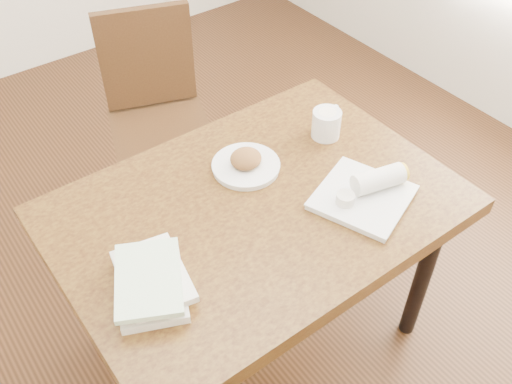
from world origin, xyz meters
TOP-DOWN VIEW (x-y plane):
  - ground at (0.00, 0.00)m, footprint 4.00×5.00m
  - table at (0.00, 0.00)m, footprint 1.23×0.86m
  - chair_far at (0.13, 0.91)m, footprint 0.54×0.54m
  - plate_scone at (0.07, 0.15)m, footprint 0.23×0.23m
  - coffee_mug at (0.41, 0.13)m, footprint 0.14×0.10m
  - plate_burrito at (0.30, -0.19)m, footprint 0.35×0.35m
  - book_stack at (-0.42, -0.10)m, footprint 0.27×0.31m

SIDE VIEW (x-z plane):
  - ground at x=0.00m, z-range -0.01..0.00m
  - chair_far at x=0.13m, z-range 0.07..1.03m
  - table at x=0.00m, z-range 0.29..1.04m
  - plate_scone at x=0.07m, z-range 0.74..0.81m
  - plate_burrito at x=0.30m, z-range 0.73..0.82m
  - book_stack at x=-0.42m, z-range 0.75..0.82m
  - coffee_mug at x=0.41m, z-range 0.75..0.85m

